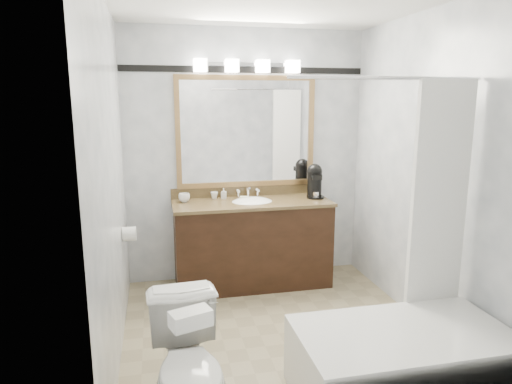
# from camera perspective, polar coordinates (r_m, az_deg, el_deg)

# --- Properties ---
(room) EXTENTS (2.42, 2.62, 2.52)m
(room) POSITION_cam_1_polar(r_m,az_deg,el_deg) (3.37, 3.09, 1.74)
(room) COLOR gray
(room) RESTS_ON ground
(vanity) EXTENTS (1.53, 0.58, 0.97)m
(vanity) POSITION_cam_1_polar(r_m,az_deg,el_deg) (4.52, -0.49, -6.21)
(vanity) COLOR black
(vanity) RESTS_ON ground
(mirror) EXTENTS (1.40, 0.04, 1.10)m
(mirror) POSITION_cam_1_polar(r_m,az_deg,el_deg) (4.58, -1.21, 7.53)
(mirror) COLOR #A17948
(mirror) RESTS_ON room
(vanity_light_bar) EXTENTS (1.02, 0.14, 0.12)m
(vanity_light_bar) POSITION_cam_1_polar(r_m,az_deg,el_deg) (4.52, -1.11, 15.51)
(vanity_light_bar) COLOR silver
(vanity_light_bar) RESTS_ON room
(accent_stripe) EXTENTS (2.40, 0.01, 0.06)m
(accent_stripe) POSITION_cam_1_polar(r_m,az_deg,el_deg) (4.58, -1.27, 15.04)
(accent_stripe) COLOR black
(accent_stripe) RESTS_ON room
(bathtub) EXTENTS (1.30, 0.75, 1.96)m
(bathtub) POSITION_cam_1_polar(r_m,az_deg,el_deg) (3.12, 18.04, -18.67)
(bathtub) COLOR white
(bathtub) RESTS_ON ground
(tp_roll) EXTENTS (0.11, 0.12, 0.12)m
(tp_roll) POSITION_cam_1_polar(r_m,az_deg,el_deg) (4.03, -15.55, -5.06)
(tp_roll) COLOR white
(tp_roll) RESTS_ON room
(toilet) EXTENTS (0.45, 0.74, 0.73)m
(toilet) POSITION_cam_1_polar(r_m,az_deg,el_deg) (2.71, -8.26, -21.17)
(toilet) COLOR white
(toilet) RESTS_ON ground
(tissue_box) EXTENTS (0.22, 0.17, 0.08)m
(tissue_box) POSITION_cam_1_polar(r_m,az_deg,el_deg) (2.33, -8.17, -15.38)
(tissue_box) COLOR white
(tissue_box) RESTS_ON toilet
(coffee_maker) EXTENTS (0.17, 0.22, 0.34)m
(coffee_maker) POSITION_cam_1_polar(r_m,az_deg,el_deg) (4.61, 7.34, 1.49)
(coffee_maker) COLOR black
(coffee_maker) RESTS_ON vanity
(cup_left) EXTENTS (0.13, 0.13, 0.08)m
(cup_left) POSITION_cam_1_polar(r_m,az_deg,el_deg) (4.43, -8.96, -0.71)
(cup_left) COLOR white
(cup_left) RESTS_ON vanity
(cup_right) EXTENTS (0.09, 0.09, 0.07)m
(cup_right) POSITION_cam_1_polar(r_m,az_deg,el_deg) (4.54, -5.24, -0.42)
(cup_right) COLOR white
(cup_right) RESTS_ON vanity
(soap_bottle_a) EXTENTS (0.06, 0.06, 0.11)m
(soap_bottle_a) POSITION_cam_1_polar(r_m,az_deg,el_deg) (4.53, -4.06, -0.17)
(soap_bottle_a) COLOR white
(soap_bottle_a) RESTS_ON vanity
(soap_bar) EXTENTS (0.10, 0.08, 0.03)m
(soap_bar) POSITION_cam_1_polar(r_m,az_deg,el_deg) (4.51, -1.49, -0.71)
(soap_bar) COLOR beige
(soap_bar) RESTS_ON vanity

